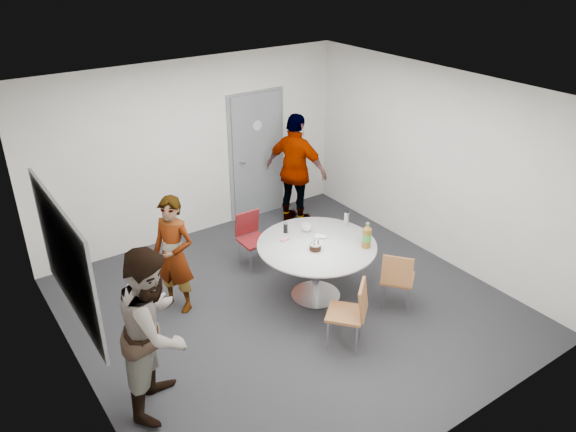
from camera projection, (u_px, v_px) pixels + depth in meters
floor at (289, 306)px, 7.11m from camera, size 5.00×5.00×0.00m
ceiling at (289, 96)px, 5.90m from camera, size 5.00×5.00×0.00m
wall_back at (193, 150)px, 8.34m from camera, size 5.00×0.00×5.00m
wall_left at (70, 279)px, 5.23m from camera, size 0.00×5.00×5.00m
wall_right at (437, 166)px, 7.78m from camera, size 0.00×5.00×5.00m
wall_front at (461, 319)px, 4.67m from camera, size 5.00×0.00×5.00m
door at (257, 156)px, 9.03m from camera, size 1.02×0.17×2.12m
whiteboard at (66, 259)px, 5.35m from camera, size 0.04×1.90×1.25m
table at (319, 251)px, 7.03m from camera, size 1.49×1.49×1.11m
chair_near_left at (353, 309)px, 6.22m from camera, size 0.58×0.58×0.84m
chair_near_right at (397, 276)px, 6.83m from camera, size 0.57×0.56×0.81m
chair_far at (251, 234)px, 7.82m from camera, size 0.38×0.42×0.80m
person_main at (174, 255)px, 6.77m from camera, size 0.60×0.66×1.52m
person_left at (155, 329)px, 5.30m from camera, size 1.06×1.08×1.76m
person_right at (296, 170)px, 8.79m from camera, size 0.84×1.16×1.82m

